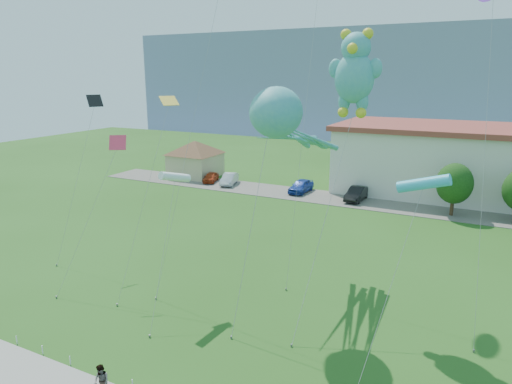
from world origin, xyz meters
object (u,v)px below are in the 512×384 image
(parked_car_silver, at_px, (229,179))
(pavilion, at_px, (195,155))
(octopus_kite, at_px, (285,123))
(parked_car_blue, at_px, (301,186))
(pedestrian_right, at_px, (101,382))
(teddy_bear_kite, at_px, (355,71))
(parked_car_red, at_px, (211,177))
(parked_car_black, at_px, (357,194))

(parked_car_silver, bearing_deg, pavilion, 145.59)
(octopus_kite, bearing_deg, pavilion, 132.72)
(parked_car_blue, bearing_deg, pedestrian_right, -79.15)
(octopus_kite, bearing_deg, teddy_bear_kite, 28.83)
(pavilion, distance_m, octopus_kite, 38.24)
(parked_car_silver, distance_m, parked_car_blue, 9.92)
(pavilion, distance_m, teddy_bear_kite, 40.13)
(pavilion, xyz_separation_m, teddy_bear_kite, (28.91, -25.48, 11.18))
(teddy_bear_kite, bearing_deg, octopus_kite, -151.17)
(parked_car_silver, bearing_deg, teddy_bear_kite, -61.32)
(pavilion, height_order, parked_car_blue, pavilion)
(parked_car_red, distance_m, parked_car_blue, 12.83)
(parked_car_black, xyz_separation_m, octopus_kite, (1.51, -24.78, 10.35))
(pavilion, bearing_deg, teddy_bear_kite, -41.39)
(parked_car_red, bearing_deg, parked_car_black, -17.69)
(teddy_bear_kite, bearing_deg, parked_car_silver, 133.69)
(pedestrian_right, height_order, teddy_bear_kite, teddy_bear_kite)
(parked_car_silver, height_order, parked_car_blue, parked_car_blue)
(pedestrian_right, distance_m, octopus_kite, 16.83)
(octopus_kite, bearing_deg, parked_car_black, 93.50)
(parked_car_black, distance_m, teddy_bear_kite, 26.93)
(pavilion, relative_size, parked_car_blue, 2.00)
(teddy_bear_kite, bearing_deg, parked_car_red, 137.09)
(pavilion, height_order, teddy_bear_kite, teddy_bear_kite)
(parked_car_silver, relative_size, parked_car_black, 0.94)
(parked_car_black, relative_size, teddy_bear_kite, 0.28)
(pavilion, xyz_separation_m, parked_car_red, (3.98, -2.30, -2.32))
(teddy_bear_kite, bearing_deg, pavilion, 138.61)
(pavilion, bearing_deg, parked_car_silver, -19.41)
(pavilion, height_order, octopus_kite, octopus_kite)
(parked_car_red, bearing_deg, parked_car_blue, -15.70)
(pavilion, bearing_deg, parked_car_red, -30.05)
(parked_car_blue, distance_m, parked_car_black, 7.05)
(octopus_kite, distance_m, teddy_bear_kite, 5.07)
(pedestrian_right, xyz_separation_m, parked_car_silver, (-15.36, 37.97, -0.11))
(parked_car_black, bearing_deg, parked_car_blue, 178.39)
(parked_car_red, xyz_separation_m, octopus_kite, (21.37, -25.15, 10.48))
(pedestrian_right, bearing_deg, pavilion, 132.86)
(parked_car_blue, bearing_deg, parked_car_red, -176.32)
(octopus_kite, xyz_separation_m, teddy_bear_kite, (3.57, 1.96, 3.03))
(pedestrian_right, height_order, octopus_kite, octopus_kite)
(pedestrian_right, height_order, parked_car_red, pedestrian_right)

